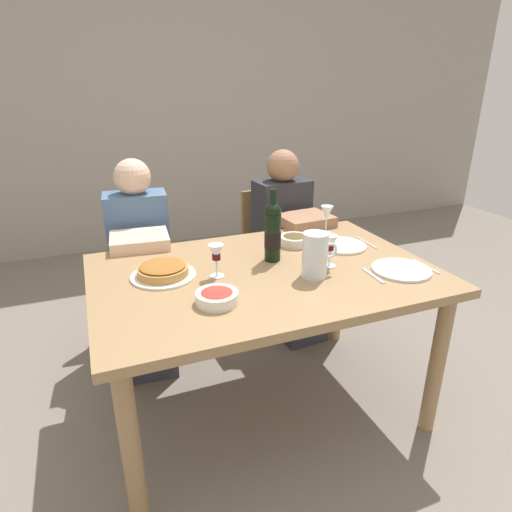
{
  "coord_description": "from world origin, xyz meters",
  "views": [
    {
      "loc": [
        -0.69,
        -1.63,
        1.55
      ],
      "look_at": [
        -0.0,
        0.09,
        0.79
      ],
      "focal_mm": 30.48,
      "sensor_mm": 36.0,
      "label": 1
    }
  ],
  "objects_px": {
    "water_pitcher": "(315,258)",
    "wine_bottle": "(273,232)",
    "wine_glass_left_diner": "(216,254)",
    "dinner_plate_right_setting": "(401,270)",
    "olive_bowl": "(295,239)",
    "diner_left": "(141,260)",
    "baked_tart": "(163,271)",
    "chair_left": "(141,264)",
    "chair_right": "(273,246)",
    "salad_bowl": "(217,297)",
    "dining_table": "(264,289)",
    "dinner_plate_left_setting": "(342,246)",
    "wine_glass_centre": "(330,245)",
    "wine_glass_right_diner": "(327,214)",
    "diner_right": "(290,240)"
  },
  "relations": [
    {
      "from": "wine_glass_centre",
      "to": "dinner_plate_right_setting",
      "type": "xyz_separation_m",
      "value": [
        0.27,
        -0.17,
        -0.1
      ]
    },
    {
      "from": "baked_tart",
      "to": "wine_bottle",
      "type": "bearing_deg",
      "value": -0.05
    },
    {
      "from": "chair_right",
      "to": "dinner_plate_right_setting",
      "type": "bearing_deg",
      "value": 91.1
    },
    {
      "from": "water_pitcher",
      "to": "chair_left",
      "type": "distance_m",
      "value": 1.27
    },
    {
      "from": "wine_glass_left_diner",
      "to": "dinner_plate_right_setting",
      "type": "bearing_deg",
      "value": -17.54
    },
    {
      "from": "wine_bottle",
      "to": "chair_right",
      "type": "bearing_deg",
      "value": 66.11
    },
    {
      "from": "wine_bottle",
      "to": "baked_tart",
      "type": "height_order",
      "value": "wine_bottle"
    },
    {
      "from": "wine_glass_left_diner",
      "to": "wine_glass_centre",
      "type": "xyz_separation_m",
      "value": [
        0.51,
        -0.08,
        0.0
      ]
    },
    {
      "from": "olive_bowl",
      "to": "wine_glass_centre",
      "type": "bearing_deg",
      "value": -85.84
    },
    {
      "from": "water_pitcher",
      "to": "salad_bowl",
      "type": "distance_m",
      "value": 0.47
    },
    {
      "from": "dinner_plate_left_setting",
      "to": "dinner_plate_right_setting",
      "type": "bearing_deg",
      "value": -77.11
    },
    {
      "from": "olive_bowl",
      "to": "chair_right",
      "type": "height_order",
      "value": "chair_right"
    },
    {
      "from": "water_pitcher",
      "to": "wine_glass_left_diner",
      "type": "bearing_deg",
      "value": 158.83
    },
    {
      "from": "wine_glass_left_diner",
      "to": "wine_glass_right_diner",
      "type": "xyz_separation_m",
      "value": [
        0.73,
        0.33,
        0.01
      ]
    },
    {
      "from": "wine_glass_left_diner",
      "to": "olive_bowl",
      "type": "bearing_deg",
      "value": 25.29
    },
    {
      "from": "dining_table",
      "to": "salad_bowl",
      "type": "distance_m",
      "value": 0.38
    },
    {
      "from": "wine_glass_left_diner",
      "to": "dinner_plate_right_setting",
      "type": "height_order",
      "value": "wine_glass_left_diner"
    },
    {
      "from": "baked_tart",
      "to": "chair_left",
      "type": "bearing_deg",
      "value": 90.77
    },
    {
      "from": "water_pitcher",
      "to": "dinner_plate_right_setting",
      "type": "relative_size",
      "value": 0.76
    },
    {
      "from": "wine_glass_centre",
      "to": "chair_left",
      "type": "relative_size",
      "value": 0.17
    },
    {
      "from": "dinner_plate_right_setting",
      "to": "olive_bowl",
      "type": "bearing_deg",
      "value": 121.69
    },
    {
      "from": "wine_glass_centre",
      "to": "diner_right",
      "type": "distance_m",
      "value": 0.8
    },
    {
      "from": "baked_tart",
      "to": "wine_glass_left_diner",
      "type": "relative_size",
      "value": 1.92
    },
    {
      "from": "water_pitcher",
      "to": "wine_bottle",
      "type": "bearing_deg",
      "value": 111.97
    },
    {
      "from": "olive_bowl",
      "to": "wine_glass_right_diner",
      "type": "relative_size",
      "value": 1.01
    },
    {
      "from": "chair_right",
      "to": "wine_bottle",
      "type": "bearing_deg",
      "value": 61.16
    },
    {
      "from": "baked_tart",
      "to": "salad_bowl",
      "type": "distance_m",
      "value": 0.35
    },
    {
      "from": "baked_tart",
      "to": "diner_right",
      "type": "relative_size",
      "value": 0.24
    },
    {
      "from": "wine_glass_right_diner",
      "to": "olive_bowl",
      "type": "bearing_deg",
      "value": -157.37
    },
    {
      "from": "dinner_plate_left_setting",
      "to": "chair_left",
      "type": "distance_m",
      "value": 1.24
    },
    {
      "from": "wine_bottle",
      "to": "wine_glass_centre",
      "type": "distance_m",
      "value": 0.27
    },
    {
      "from": "wine_bottle",
      "to": "salad_bowl",
      "type": "xyz_separation_m",
      "value": [
        -0.37,
        -0.32,
        -0.11
      ]
    },
    {
      "from": "wine_glass_left_diner",
      "to": "diner_left",
      "type": "height_order",
      "value": "diner_left"
    },
    {
      "from": "diner_left",
      "to": "water_pitcher",
      "type": "bearing_deg",
      "value": 132.92
    },
    {
      "from": "wine_glass_left_diner",
      "to": "baked_tart",
      "type": "bearing_deg",
      "value": 158.95
    },
    {
      "from": "wine_bottle",
      "to": "wine_glass_left_diner",
      "type": "relative_size",
      "value": 2.32
    },
    {
      "from": "baked_tart",
      "to": "salad_bowl",
      "type": "bearing_deg",
      "value": -65.19
    },
    {
      "from": "olive_bowl",
      "to": "diner_left",
      "type": "height_order",
      "value": "diner_left"
    },
    {
      "from": "dining_table",
      "to": "dinner_plate_left_setting",
      "type": "xyz_separation_m",
      "value": [
        0.48,
        0.13,
        0.1
      ]
    },
    {
      "from": "dinner_plate_left_setting",
      "to": "wine_glass_centre",
      "type": "bearing_deg",
      "value": -133.91
    },
    {
      "from": "salad_bowl",
      "to": "diner_left",
      "type": "xyz_separation_m",
      "value": [
        -0.17,
        0.9,
        -0.17
      ]
    },
    {
      "from": "salad_bowl",
      "to": "dinner_plate_right_setting",
      "type": "bearing_deg",
      "value": -0.9
    },
    {
      "from": "salad_bowl",
      "to": "olive_bowl",
      "type": "xyz_separation_m",
      "value": [
        0.56,
        0.46,
        0.0
      ]
    },
    {
      "from": "wine_glass_centre",
      "to": "chair_right",
      "type": "relative_size",
      "value": 0.17
    },
    {
      "from": "water_pitcher",
      "to": "wine_glass_centre",
      "type": "height_order",
      "value": "water_pitcher"
    },
    {
      "from": "wine_glass_right_diner",
      "to": "diner_left",
      "type": "xyz_separation_m",
      "value": [
        -0.97,
        0.34,
        -0.26
      ]
    },
    {
      "from": "dining_table",
      "to": "diner_left",
      "type": "xyz_separation_m",
      "value": [
        -0.46,
        0.68,
        -0.05
      ]
    },
    {
      "from": "wine_glass_left_diner",
      "to": "dinner_plate_left_setting",
      "type": "relative_size",
      "value": 0.58
    },
    {
      "from": "water_pitcher",
      "to": "dining_table",
      "type": "bearing_deg",
      "value": 142.65
    },
    {
      "from": "diner_left",
      "to": "chair_right",
      "type": "height_order",
      "value": "diner_left"
    }
  ]
}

